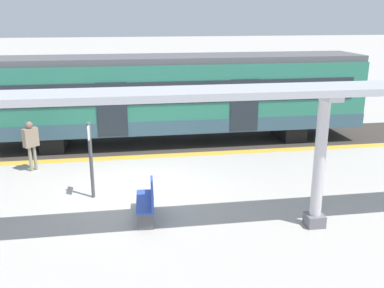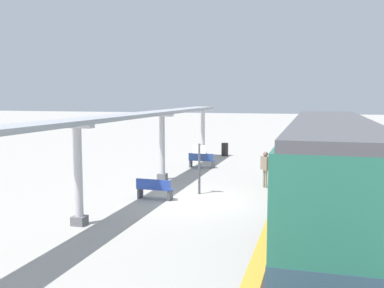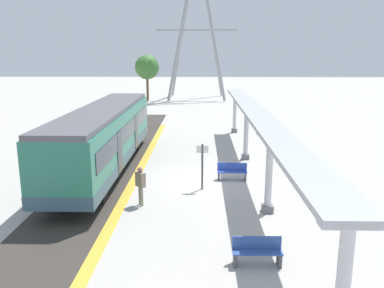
{
  "view_description": "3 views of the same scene",
  "coord_description": "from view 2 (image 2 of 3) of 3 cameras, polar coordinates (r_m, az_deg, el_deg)",
  "views": [
    {
      "loc": [
        12.12,
        -0.22,
        5.07
      ],
      "look_at": [
        -1.08,
        1.89,
        1.04
      ],
      "focal_mm": 40.75,
      "sensor_mm": 36.0,
      "label": 1
    },
    {
      "loc": [
        -4.45,
        17.05,
        4.25
      ],
      "look_at": [
        1.01,
        -2.62,
        2.01
      ],
      "focal_mm": 41.51,
      "sensor_mm": 36.0,
      "label": 2
    },
    {
      "loc": [
        0.21,
        -19.14,
        6.32
      ],
      "look_at": [
        -0.25,
        1.46,
        1.58
      ],
      "focal_mm": 37.27,
      "sensor_mm": 36.0,
      "label": 3
    }
  ],
  "objects": [
    {
      "name": "train_near_carriage",
      "position": [
        15.41,
        17.32,
        -3.05
      ],
      "size": [
        2.65,
        14.95,
        3.48
      ],
      "color": "#29745D",
      "rests_on": "ground"
    },
    {
      "name": "tactile_edge_strip",
      "position": [
        17.62,
        10.97,
        -7.81
      ],
      "size": [
        0.45,
        31.84,
        0.01
      ],
      "primitive_type": "cube",
      "color": "gold",
      "rests_on": "ground"
    },
    {
      "name": "bench_near_end",
      "position": [
        18.3,
        -4.86,
        -5.77
      ],
      "size": [
        1.52,
        0.52,
        0.86
      ],
      "color": "#2B48AB",
      "rests_on": "ground"
    },
    {
      "name": "canopy_pillar_second",
      "position": [
        22.37,
        -3.85,
        -0.32
      ],
      "size": [
        1.1,
        0.44,
        3.33
      ],
      "color": "slate",
      "rests_on": "ground"
    },
    {
      "name": "canopy_pillar_third",
      "position": [
        14.93,
        -14.42,
        -3.81
      ],
      "size": [
        1.1,
        0.44,
        3.33
      ],
      "color": "slate",
      "rests_on": "ground"
    },
    {
      "name": "canopy_pillar_nearest",
      "position": [
        30.38,
        1.4,
        1.43
      ],
      "size": [
        1.1,
        0.44,
        3.33
      ],
      "color": "slate",
      "rests_on": "ground"
    },
    {
      "name": "canopy_beam",
      "position": [
        18.44,
        -8.12,
        3.58
      ],
      "size": [
        1.2,
        25.77,
        0.16
      ],
      "primitive_type": "cube",
      "color": "#A8AAB2",
      "rests_on": "canopy_pillar_nearest"
    },
    {
      "name": "passenger_waiting_near_edge",
      "position": [
        20.71,
        9.41,
        -2.7
      ],
      "size": [
        0.49,
        0.51,
        1.68
      ],
      "color": "gray",
      "rests_on": "ground"
    },
    {
      "name": "bench_mid_platform",
      "position": [
        26.17,
        1.22,
        -2.1
      ],
      "size": [
        1.5,
        0.45,
        0.86
      ],
      "color": "#314F99",
      "rests_on": "ground"
    },
    {
      "name": "trackbed",
      "position": [
        17.58,
        16.96,
        -8.0
      ],
      "size": [
        3.2,
        43.84,
        0.01
      ],
      "primitive_type": "cube",
      "color": "#38332D",
      "rests_on": "ground"
    },
    {
      "name": "trash_bin",
      "position": [
        31.37,
        4.24,
        -0.7
      ],
      "size": [
        0.48,
        0.48,
        0.91
      ],
      "primitive_type": "cylinder",
      "color": "#2C2626",
      "rests_on": "ground"
    },
    {
      "name": "ground_plane",
      "position": [
        18.12,
        0.88,
        -7.3
      ],
      "size": [
        176.0,
        176.0,
        0.0
      ],
      "primitive_type": "plane",
      "color": "#ACA7A0"
    },
    {
      "name": "platform_info_sign",
      "position": [
        19.08,
        0.95,
        -2.55
      ],
      "size": [
        0.56,
        0.1,
        2.2
      ],
      "color": "#4C4C51",
      "rests_on": "ground"
    }
  ]
}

